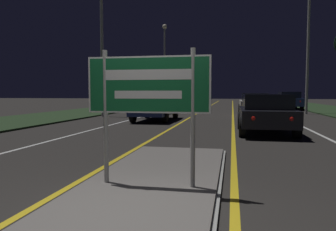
{
  "coord_description": "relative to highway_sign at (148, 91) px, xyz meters",
  "views": [
    {
      "loc": [
        1.2,
        -3.39,
        1.45
      ],
      "look_at": [
        0.0,
        2.72,
        1.02
      ],
      "focal_mm": 35.0,
      "sensor_mm": 36.0,
      "label": 1
    }
  ],
  "objects": [
    {
      "name": "streetlight_left_near",
      "position": [
        -6.66,
        14.46,
        5.13
      ],
      "size": [
        0.53,
        0.53,
        10.39
      ],
      "color": "#9E9E99",
      "rests_on": "ground_plane"
    },
    {
      "name": "streetlight_right_near",
      "position": [
        6.23,
        19.43,
        6.18
      ],
      "size": [
        0.63,
        0.63,
        11.15
      ],
      "color": "#9E9E99",
      "rests_on": "ground_plane"
    },
    {
      "name": "verge_left",
      "position": [
        -9.5,
        18.78,
        -1.43
      ],
      "size": [
        5.0,
        100.0,
        0.08
      ],
      "color": "#23381E",
      "rests_on": "ground_plane"
    },
    {
      "name": "streetlight_left_far",
      "position": [
        -6.64,
        33.2,
        4.68
      ],
      "size": [
        0.54,
        0.54,
        9.42
      ],
      "color": "#9E9E99",
      "rests_on": "ground_plane"
    },
    {
      "name": "centre_line_yellow_right",
      "position": [
        1.25,
        23.78,
        -1.47
      ],
      "size": [
        0.12,
        70.0,
        0.01
      ],
      "color": "gold",
      "rests_on": "ground_plane"
    },
    {
      "name": "highway_sign",
      "position": [
        0.0,
        0.0,
        0.0
      ],
      "size": [
        1.82,
        0.07,
        1.98
      ],
      "color": "#9E9E99",
      "rests_on": "median_island"
    },
    {
      "name": "car_approaching_0",
      "position": [
        -2.77,
        12.26,
        -0.73
      ],
      "size": [
        1.86,
        4.6,
        1.39
      ],
      "color": "navy",
      "rests_on": "ground_plane"
    },
    {
      "name": "car_receding_2",
      "position": [
        6.01,
        25.45,
        -0.65
      ],
      "size": [
        1.91,
        4.79,
        1.55
      ],
      "color": "navy",
      "rests_on": "ground_plane"
    },
    {
      "name": "ground_plane",
      "position": [
        0.0,
        -1.22,
        -1.47
      ],
      "size": [
        160.0,
        160.0,
        0.0
      ],
      "primitive_type": "plane",
      "color": "#282623"
    },
    {
      "name": "car_receding_1",
      "position": [
        2.53,
        16.56,
        -0.7
      ],
      "size": [
        1.84,
        4.5,
        1.43
      ],
      "color": "silver",
      "rests_on": "ground_plane"
    },
    {
      "name": "lane_line_white_right",
      "position": [
        4.2,
        23.78,
        -1.47
      ],
      "size": [
        0.12,
        70.0,
        0.01
      ],
      "color": "silver",
      "rests_on": "ground_plane"
    },
    {
      "name": "edge_line_white_left",
      "position": [
        -7.2,
        23.78,
        -1.47
      ],
      "size": [
        0.1,
        70.0,
        0.01
      ],
      "color": "silver",
      "rests_on": "ground_plane"
    },
    {
      "name": "lane_line_white_left",
      "position": [
        -4.2,
        23.78,
        -1.47
      ],
      "size": [
        0.12,
        70.0,
        0.01
      ],
      "color": "silver",
      "rests_on": "ground_plane"
    },
    {
      "name": "edge_line_white_right",
      "position": [
        7.2,
        23.78,
        -1.47
      ],
      "size": [
        0.1,
        70.0,
        0.01
      ],
      "color": "silver",
      "rests_on": "ground_plane"
    },
    {
      "name": "car_receding_0",
      "position": [
        2.39,
        7.54,
        -0.73
      ],
      "size": [
        1.92,
        4.06,
        1.41
      ],
      "color": "black",
      "rests_on": "ground_plane"
    },
    {
      "name": "median_island",
      "position": [
        0.0,
        0.0,
        -1.43
      ],
      "size": [
        2.12,
        6.75,
        0.1
      ],
      "color": "#999993",
      "rests_on": "ground_plane"
    },
    {
      "name": "centre_line_yellow_left",
      "position": [
        -1.25,
        23.78,
        -1.47
      ],
      "size": [
        0.12,
        70.0,
        0.01
      ],
      "color": "gold",
      "rests_on": "ground_plane"
    }
  ]
}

